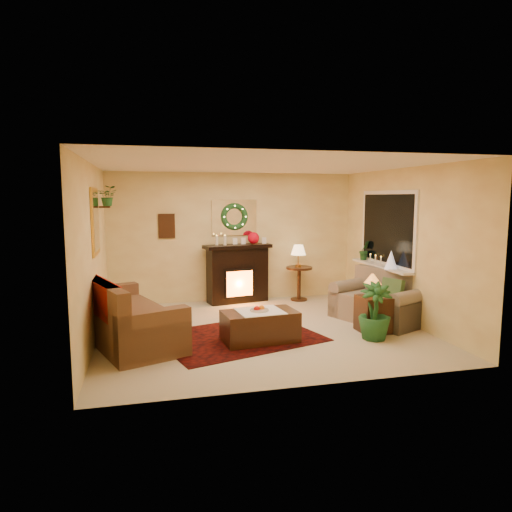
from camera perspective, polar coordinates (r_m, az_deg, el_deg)
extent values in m
plane|color=beige|center=(7.39, 0.65, -9.21)|extent=(5.00, 5.00, 0.00)
plane|color=white|center=(7.11, 0.68, 11.32)|extent=(5.00, 5.00, 0.00)
plane|color=#EFD88C|center=(9.32, -2.75, 2.36)|extent=(5.00, 5.00, 0.00)
plane|color=#EFD88C|center=(5.00, 7.02, -1.99)|extent=(5.00, 5.00, 0.00)
plane|color=#EFD88C|center=(6.96, -19.72, 0.25)|extent=(4.50, 4.50, 0.00)
plane|color=#EFD88C|center=(8.12, 18.04, 1.27)|extent=(4.50, 4.50, 0.00)
cube|color=#750509|center=(7.03, -2.23, -10.06)|extent=(2.69, 2.30, 0.01)
cube|color=brown|center=(6.98, -15.71, -6.84)|extent=(1.69, 2.43, 0.96)
cube|color=red|center=(7.14, -16.40, -6.35)|extent=(0.87, 1.41, 0.02)
cube|color=#341F15|center=(9.22, -2.33, -2.39)|extent=(1.25, 0.60, 1.10)
sphere|color=red|center=(9.13, -0.33, 2.27)|extent=(0.23, 0.23, 0.23)
cylinder|color=white|center=(9.04, -4.93, 1.93)|extent=(0.06, 0.06, 0.18)
cylinder|color=white|center=(9.03, -3.91, 1.94)|extent=(0.06, 0.06, 0.19)
cube|color=white|center=(9.28, -2.74, 4.82)|extent=(0.92, 0.02, 0.72)
torus|color=#194719|center=(9.23, -2.69, 4.93)|extent=(0.55, 0.11, 0.55)
cube|color=#381E11|center=(9.13, -11.10, 3.70)|extent=(0.32, 0.03, 0.48)
cube|color=gold|center=(7.22, -19.47, 4.09)|extent=(0.03, 0.84, 1.00)
imported|color=#194719|center=(7.94, -17.98, 6.00)|extent=(0.33, 0.28, 0.36)
cube|color=tan|center=(8.06, 14.97, -4.99)|extent=(1.39, 1.71, 0.86)
cube|color=white|center=(8.56, 16.09, 3.32)|extent=(0.03, 1.86, 1.36)
cube|color=black|center=(8.55, 16.00, 3.32)|extent=(0.02, 1.70, 1.22)
cube|color=white|center=(8.58, 15.32, -1.21)|extent=(0.22, 1.86, 0.04)
cone|color=silver|center=(8.18, 16.53, -0.46)|extent=(0.22, 0.22, 0.33)
imported|color=#124010|center=(9.16, 13.42, 0.73)|extent=(0.27, 0.22, 0.50)
cylinder|color=#472518|center=(9.44, 5.40, -3.58)|extent=(0.64, 0.64, 0.69)
cone|color=#FFD18A|center=(9.32, 5.31, -0.25)|extent=(0.30, 0.30, 0.46)
cube|color=#371D0F|center=(7.47, 14.48, -7.13)|extent=(0.47, 0.47, 0.57)
cone|color=#FD8E45|center=(7.37, 14.33, -3.54)|extent=(0.28, 0.28, 0.40)
cube|color=black|center=(6.77, 0.49, -8.93)|extent=(1.13, 0.70, 0.45)
cylinder|color=beige|center=(6.71, 0.43, -6.96)|extent=(0.28, 0.28, 0.06)
imported|color=#266318|center=(7.04, 14.63, -6.52)|extent=(1.65, 1.65, 2.56)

